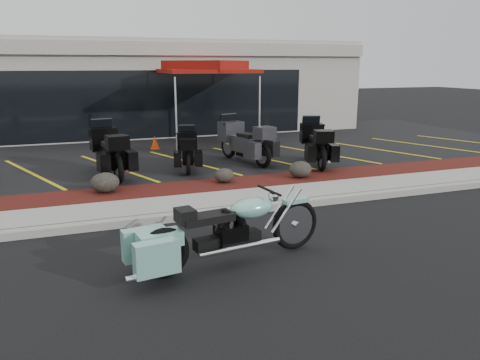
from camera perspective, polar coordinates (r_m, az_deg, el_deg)
name	(u,v)px	position (r m, az deg, el deg)	size (l,w,h in m)	color
ground	(262,226)	(9.02, 2.70, -5.63)	(90.00, 90.00, 0.00)	black
curb	(246,209)	(9.79, 0.69, -3.56)	(24.00, 0.25, 0.15)	gray
sidewalk	(235,200)	(10.42, -0.65, -2.48)	(24.00, 1.20, 0.15)	gray
mulch_bed	(219,187)	(11.52, -2.61, -0.86)	(24.00, 1.20, 0.16)	#370E0C
upper_lot	(173,150)	(16.64, -8.14, 3.60)	(26.00, 9.60, 0.15)	black
dealership_building	(144,87)	(22.58, -11.64, 11.08)	(18.00, 8.16, 4.00)	gray
boulder_left	(105,183)	(11.12, -16.15, -0.30)	(0.65, 0.54, 0.46)	black
boulder_mid	(224,175)	(11.61, -1.95, 0.57)	(0.50, 0.42, 0.35)	black
boulder_right	(300,169)	(12.20, 7.37, 1.30)	(0.61, 0.50, 0.43)	black
hero_cruiser	(295,217)	(7.78, 6.73, -4.52)	(3.22, 0.82, 1.14)	#80C7B9
touring_black_front	(103,144)	(13.55, -16.37, 4.22)	(2.46, 0.94, 1.43)	black
touring_black_mid	(187,144)	(13.83, -6.46, 4.33)	(2.00, 0.76, 1.17)	black
touring_grey	(228,136)	(14.62, -1.42, 5.39)	(2.40, 0.92, 1.40)	#313136
touring_black_rear	(311,138)	(14.57, 8.60, 5.13)	(2.34, 0.89, 1.36)	black
traffic_cone	(155,142)	(16.58, -10.34, 4.55)	(0.29, 0.29, 0.46)	red
popup_canopy	(206,68)	(17.62, -4.12, 13.43)	(4.20, 4.20, 3.00)	silver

